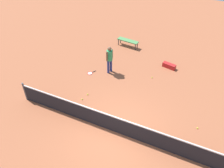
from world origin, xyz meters
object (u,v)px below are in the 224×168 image
object	(u,v)px
tennis_ball_by_net	(197,128)
tennis_ball_baseline	(88,94)
tennis_ball_midcourt	(82,99)
equipment_bag	(169,66)
player_near_side	(110,58)
courtside_bench	(128,41)
tennis_racket_near_player	(90,73)
tennis_ball_near_player	(152,77)

from	to	relation	value
tennis_ball_by_net	tennis_ball_baseline	xyz separation A→B (m)	(5.63, 0.12, 0.00)
tennis_ball_midcourt	equipment_bag	xyz separation A→B (m)	(-3.31, -4.77, 0.11)
tennis_ball_by_net	tennis_ball_baseline	size ratio (longest dim) A/B	1.00
tennis_ball_by_net	tennis_ball_midcourt	distance (m)	5.73
tennis_ball_baseline	tennis_ball_by_net	bearing A→B (deg)	-178.80
tennis_ball_midcourt	tennis_ball_baseline	distance (m)	0.45
player_near_side	courtside_bench	world-z (taller)	player_near_side
tennis_ball_baseline	equipment_bag	world-z (taller)	equipment_bag
player_near_side	tennis_racket_near_player	distance (m)	1.53
tennis_ball_by_net	courtside_bench	bearing A→B (deg)	-44.58
tennis_ball_baseline	courtside_bench	bearing A→B (deg)	-89.81
player_near_side	tennis_ball_baseline	xyz separation A→B (m)	(0.16, 2.37, -0.98)
equipment_bag	tennis_ball_midcourt	bearing A→B (deg)	55.25
tennis_racket_near_player	equipment_bag	size ratio (longest dim) A/B	0.71
tennis_ball_baseline	tennis_ball_near_player	bearing A→B (deg)	-132.69
tennis_ball_by_net	courtside_bench	xyz separation A→B (m)	(5.65, -5.56, 0.38)
tennis_ball_near_player	tennis_ball_midcourt	distance (m)	4.28
tennis_ball_near_player	tennis_ball_baseline	distance (m)	3.90
courtside_bench	equipment_bag	xyz separation A→B (m)	(-3.25, 1.36, -0.28)
tennis_ball_near_player	equipment_bag	world-z (taller)	equipment_bag
player_near_side	tennis_racket_near_player	xyz separation A→B (m)	(0.98, 0.62, -1.00)
tennis_ball_near_player	tennis_ball_baseline	xyz separation A→B (m)	(2.65, 2.87, 0.00)
tennis_ball_baseline	equipment_bag	xyz separation A→B (m)	(-3.23, -4.32, 0.11)
equipment_bag	player_near_side	bearing A→B (deg)	32.47
tennis_ball_by_net	equipment_bag	size ratio (longest dim) A/B	0.08
courtside_bench	tennis_ball_midcourt	bearing A→B (deg)	89.50
tennis_racket_near_player	tennis_ball_near_player	distance (m)	3.64
tennis_racket_near_player	player_near_side	bearing A→B (deg)	-147.91
player_near_side	tennis_ball_by_net	bearing A→B (deg)	157.63
tennis_racket_near_player	tennis_ball_near_player	size ratio (longest dim) A/B	8.99
tennis_racket_near_player	tennis_ball_by_net	xyz separation A→B (m)	(-6.45, 1.63, 0.02)
tennis_racket_near_player	equipment_bag	bearing A→B (deg)	-147.62
tennis_ball_near_player	courtside_bench	xyz separation A→B (m)	(2.66, -2.81, 0.38)
courtside_bench	player_near_side	bearing A→B (deg)	93.12
tennis_ball_by_net	player_near_side	bearing A→B (deg)	-22.37
tennis_ball_near_player	tennis_ball_baseline	size ratio (longest dim) A/B	1.00
player_near_side	tennis_ball_near_player	size ratio (longest dim) A/B	25.76
tennis_ball_baseline	equipment_bag	distance (m)	5.40
player_near_side	equipment_bag	world-z (taller)	player_near_side
tennis_ball_by_net	courtside_bench	world-z (taller)	courtside_bench
tennis_racket_near_player	tennis_ball_baseline	world-z (taller)	tennis_ball_baseline
tennis_racket_near_player	courtside_bench	distance (m)	4.03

